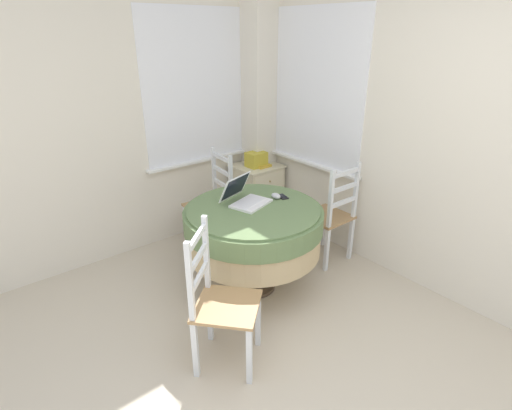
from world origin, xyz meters
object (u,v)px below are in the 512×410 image
at_px(computer_mouse, 276,196).
at_px(book_on_cabinet, 260,165).
at_px(corner_cabinet, 257,193).
at_px(laptop, 245,198).
at_px(dining_chair_near_back_window, 212,204).
at_px(dining_chair_near_right_window, 331,216).
at_px(dining_chair_camera_near, 220,303).
at_px(cell_phone, 283,197).
at_px(round_dining_table, 253,227).
at_px(storage_box, 256,159).

height_order(computer_mouse, book_on_cabinet, computer_mouse).
xyz_separation_m(corner_cabinet, book_on_cabinet, (0.02, -0.03, 0.34)).
bearing_deg(corner_cabinet, laptop, -133.78).
distance_m(corner_cabinet, book_on_cabinet, 0.34).
xyz_separation_m(computer_mouse, book_on_cabinet, (0.61, 0.93, -0.09)).
bearing_deg(corner_cabinet, dining_chair_near_back_window, -166.35).
distance_m(laptop, corner_cabinet, 1.29).
distance_m(computer_mouse, corner_cabinet, 1.21).
distance_m(dining_chair_near_right_window, dining_chair_camera_near, 1.55).
height_order(cell_phone, dining_chair_near_back_window, dining_chair_near_back_window).
bearing_deg(dining_chair_near_back_window, round_dining_table, -100.07).
relative_size(laptop, dining_chair_near_right_window, 0.41).
xyz_separation_m(laptop, dining_chair_camera_near, (-0.68, -0.61, -0.33)).
distance_m(storage_box, book_on_cabinet, 0.08).
xyz_separation_m(computer_mouse, dining_chair_near_back_window, (-0.11, 0.79, -0.31)).
relative_size(dining_chair_camera_near, book_on_cabinet, 4.26).
relative_size(laptop, dining_chair_camera_near, 0.41).
distance_m(dining_chair_near_back_window, storage_box, 0.75).
bearing_deg(cell_phone, dining_chair_near_right_window, -12.20).
bearing_deg(cell_phone, corner_cabinet, 61.59).
bearing_deg(storage_box, dining_chair_near_back_window, -167.98).
relative_size(laptop, cell_phone, 3.17).
bearing_deg(storage_box, dining_chair_camera_near, -135.66).
height_order(round_dining_table, dining_chair_near_back_window, dining_chair_near_back_window).
distance_m(cell_phone, dining_chair_near_back_window, 0.87).
height_order(cell_phone, dining_chair_camera_near, dining_chair_camera_near).
bearing_deg(cell_phone, dining_chair_camera_near, -152.91).
bearing_deg(corner_cabinet, computer_mouse, -121.50).
bearing_deg(dining_chair_near_right_window, storage_box, 90.37).
xyz_separation_m(dining_chair_near_back_window, dining_chair_near_right_window, (0.68, -0.91, 0.00)).
distance_m(corner_cabinet, storage_box, 0.41).
xyz_separation_m(computer_mouse, dining_chair_camera_near, (-0.93, -0.52, -0.31)).
xyz_separation_m(cell_phone, book_on_cabinet, (0.54, 0.94, -0.07)).
xyz_separation_m(computer_mouse, cell_phone, (0.06, -0.01, -0.02)).
bearing_deg(book_on_cabinet, corner_cabinet, 117.33).
bearing_deg(book_on_cabinet, dining_chair_near_right_window, -92.05).
xyz_separation_m(corner_cabinet, storage_box, (-0.03, -0.03, 0.40)).
bearing_deg(storage_box, cell_phone, -117.75).
bearing_deg(cell_phone, laptop, 162.16).
relative_size(dining_chair_near_right_window, book_on_cabinet, 4.26).
bearing_deg(storage_box, computer_mouse, -120.96).
relative_size(computer_mouse, storage_box, 0.45).
distance_m(dining_chair_near_back_window, corner_cabinet, 0.73).
bearing_deg(dining_chair_near_right_window, dining_chair_camera_near, -165.14).
distance_m(laptop, cell_phone, 0.33).
height_order(laptop, dining_chair_near_back_window, dining_chair_near_back_window).
height_order(laptop, book_on_cabinet, laptop).
height_order(storage_box, book_on_cabinet, storage_box).
height_order(laptop, computer_mouse, laptop).
xyz_separation_m(dining_chair_near_right_window, book_on_cabinet, (0.04, 1.05, 0.22)).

